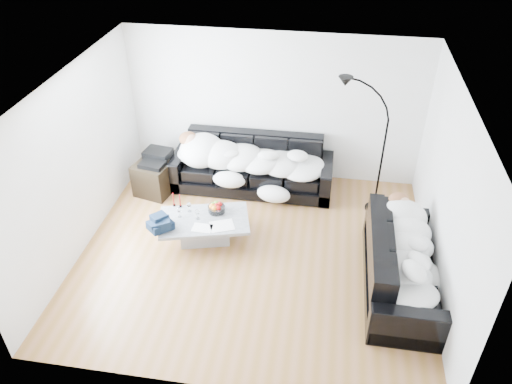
# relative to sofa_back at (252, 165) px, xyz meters

# --- Properties ---
(ground) EXTENTS (5.00, 5.00, 0.00)m
(ground) POSITION_rel_sofa_back_xyz_m (0.30, -1.73, -0.45)
(ground) COLOR olive
(ground) RESTS_ON ground
(wall_back) EXTENTS (5.00, 0.02, 2.60)m
(wall_back) POSITION_rel_sofa_back_xyz_m (0.30, 0.52, 0.85)
(wall_back) COLOR silver
(wall_back) RESTS_ON ground
(wall_left) EXTENTS (0.02, 4.50, 2.60)m
(wall_left) POSITION_rel_sofa_back_xyz_m (-2.20, -1.73, 0.85)
(wall_left) COLOR silver
(wall_left) RESTS_ON ground
(wall_right) EXTENTS (0.02, 4.50, 2.60)m
(wall_right) POSITION_rel_sofa_back_xyz_m (2.80, -1.73, 0.85)
(wall_right) COLOR silver
(wall_right) RESTS_ON ground
(ceiling) EXTENTS (5.00, 5.00, 0.00)m
(ceiling) POSITION_rel_sofa_back_xyz_m (0.30, -1.73, 2.15)
(ceiling) COLOR white
(ceiling) RESTS_ON ground
(sofa_back) EXTENTS (2.74, 0.95, 0.89)m
(sofa_back) POSITION_rel_sofa_back_xyz_m (0.00, 0.00, 0.00)
(sofa_back) COLOR black
(sofa_back) RESTS_ON ground
(sofa_right) EXTENTS (0.92, 2.16, 0.87)m
(sofa_right) POSITION_rel_sofa_back_xyz_m (2.36, -2.06, -0.01)
(sofa_right) COLOR black
(sofa_right) RESTS_ON ground
(sleeper_back) EXTENTS (2.31, 0.80, 0.46)m
(sleeper_back) POSITION_rel_sofa_back_xyz_m (0.00, -0.05, 0.20)
(sleeper_back) COLOR white
(sleeper_back) RESTS_ON sofa_back
(sleeper_right) EXTENTS (0.78, 1.85, 0.45)m
(sleeper_right) POSITION_rel_sofa_back_xyz_m (2.36, -2.06, 0.20)
(sleeper_right) COLOR white
(sleeper_right) RESTS_ON sofa_right
(teal_cushion) EXTENTS (0.42, 0.38, 0.20)m
(teal_cushion) POSITION_rel_sofa_back_xyz_m (2.30, -1.40, 0.27)
(teal_cushion) COLOR #0C4C56
(teal_cushion) RESTS_ON sofa_right
(coffee_table) EXTENTS (1.46, 1.08, 0.38)m
(coffee_table) POSITION_rel_sofa_back_xyz_m (-0.47, -1.52, -0.26)
(coffee_table) COLOR #939699
(coffee_table) RESTS_ON ground
(fruit_bowl) EXTENTS (0.33, 0.33, 0.16)m
(fruit_bowl) POSITION_rel_sofa_back_xyz_m (-0.33, -1.31, 0.01)
(fruit_bowl) COLOR white
(fruit_bowl) RESTS_ON coffee_table
(wine_glass_a) EXTENTS (0.08, 0.08, 0.16)m
(wine_glass_a) POSITION_rel_sofa_back_xyz_m (-0.74, -1.37, 0.02)
(wine_glass_a) COLOR white
(wine_glass_a) RESTS_ON coffee_table
(wine_glass_b) EXTENTS (0.08, 0.08, 0.16)m
(wine_glass_b) POSITION_rel_sofa_back_xyz_m (-0.85, -1.52, 0.02)
(wine_glass_b) COLOR white
(wine_glass_b) RESTS_ON coffee_table
(wine_glass_c) EXTENTS (0.09, 0.09, 0.17)m
(wine_glass_c) POSITION_rel_sofa_back_xyz_m (-0.56, -1.53, 0.02)
(wine_glass_c) COLOR white
(wine_glass_c) RESTS_ON coffee_table
(candle_left) EXTENTS (0.04, 0.04, 0.23)m
(candle_left) POSITION_rel_sofa_back_xyz_m (-1.01, -1.27, 0.05)
(candle_left) COLOR maroon
(candle_left) RESTS_ON coffee_table
(candle_right) EXTENTS (0.05, 0.05, 0.22)m
(candle_right) POSITION_rel_sofa_back_xyz_m (-0.90, -1.28, 0.05)
(candle_right) COLOR maroon
(candle_right) RESTS_ON coffee_table
(newspaper_a) EXTENTS (0.42, 0.38, 0.01)m
(newspaper_a) POSITION_rel_sofa_back_xyz_m (-0.18, -1.64, -0.06)
(newspaper_a) COLOR silver
(newspaper_a) RESTS_ON coffee_table
(newspaper_b) EXTENTS (0.29, 0.21, 0.01)m
(newspaper_b) POSITION_rel_sofa_back_xyz_m (-0.45, -1.73, -0.06)
(newspaper_b) COLOR silver
(newspaper_b) RESTS_ON coffee_table
(navy_jacket) EXTENTS (0.46, 0.43, 0.18)m
(navy_jacket) POSITION_rel_sofa_back_xyz_m (-1.02, -1.83, 0.11)
(navy_jacket) COLOR black
(navy_jacket) RESTS_ON coffee_table
(shoes) EXTENTS (0.46, 0.40, 0.09)m
(shoes) POSITION_rel_sofa_back_xyz_m (2.21, -1.23, -0.40)
(shoes) COLOR #472311
(shoes) RESTS_ON ground
(av_cabinet) EXTENTS (0.75, 0.94, 0.57)m
(av_cabinet) POSITION_rel_sofa_back_xyz_m (-1.59, -0.30, -0.16)
(av_cabinet) COLOR black
(av_cabinet) RESTS_ON ground
(stereo) EXTENTS (0.49, 0.41, 0.13)m
(stereo) POSITION_rel_sofa_back_xyz_m (-1.59, -0.30, 0.19)
(stereo) COLOR black
(stereo) RESTS_ON av_cabinet
(floor_lamp) EXTENTS (0.77, 0.46, 1.99)m
(floor_lamp) POSITION_rel_sofa_back_xyz_m (2.10, -0.32, 0.55)
(floor_lamp) COLOR black
(floor_lamp) RESTS_ON ground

